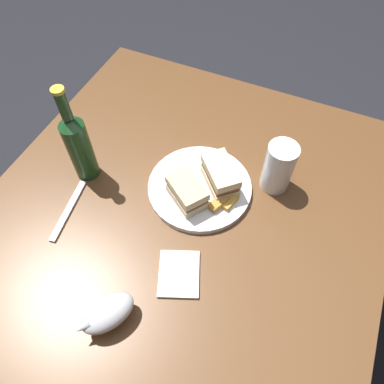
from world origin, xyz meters
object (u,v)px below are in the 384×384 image
at_px(cider_bottle, 79,144).
at_px(fork, 68,210).
at_px(gravy_boat, 107,314).
at_px(plate, 200,187).
at_px(sandwich_half_left, 188,192).
at_px(sandwich_half_right, 220,176).
at_px(napkin, 179,274).
at_px(pint_glass, 278,170).

distance_m(cider_bottle, fork, 0.17).
bearing_deg(cider_bottle, gravy_boat, 39.04).
xyz_separation_m(plate, gravy_boat, (0.38, -0.04, 0.03)).
height_order(sandwich_half_left, sandwich_half_right, sandwich_half_right).
distance_m(plate, napkin, 0.24).
xyz_separation_m(napkin, fork, (-0.04, -0.32, -0.00)).
relative_size(plate, fork, 1.48).
distance_m(cider_bottle, napkin, 0.40).
bearing_deg(gravy_boat, napkin, 148.70).
height_order(sandwich_half_left, fork, sandwich_half_left).
bearing_deg(sandwich_half_left, pint_glass, 128.67).
xyz_separation_m(sandwich_half_right, fork, (0.22, -0.32, -0.05)).
bearing_deg(cider_bottle, pint_glass, 109.01).
bearing_deg(plate, sandwich_half_left, -12.21).
distance_m(sandwich_half_right, napkin, 0.26).
xyz_separation_m(pint_glass, gravy_boat, (0.48, -0.21, -0.02)).
distance_m(plate, sandwich_half_left, 0.06).
height_order(plate, sandwich_half_right, sandwich_half_right).
bearing_deg(gravy_boat, sandwich_half_left, 175.03).
distance_m(gravy_boat, fork, 0.30).
bearing_deg(napkin, pint_glass, 159.79).
xyz_separation_m(sandwich_half_left, pint_glass, (-0.15, 0.18, 0.01)).
relative_size(plate, napkin, 2.43).
bearing_deg(pint_glass, sandwich_half_right, -61.91).
distance_m(napkin, fork, 0.33).
bearing_deg(plate, cider_bottle, -77.49).
height_order(sandwich_half_left, cider_bottle, cider_bottle).
xyz_separation_m(sandwich_half_right, gravy_boat, (0.41, -0.08, -0.01)).
bearing_deg(plate, napkin, 12.04).
bearing_deg(napkin, gravy_boat, -31.30).
xyz_separation_m(pint_glass, napkin, (0.33, -0.12, -0.06)).
bearing_deg(cider_bottle, plate, 102.51).
bearing_deg(fork, plate, 116.17).
bearing_deg(cider_bottle, sandwich_half_left, 93.06).
relative_size(sandwich_half_right, gravy_boat, 0.97).
bearing_deg(gravy_boat, cider_bottle, -140.96).
distance_m(sandwich_half_right, fork, 0.39).
height_order(cider_bottle, fork, cider_bottle).
distance_m(pint_glass, gravy_boat, 0.52).
xyz_separation_m(gravy_boat, fork, (-0.19, -0.23, -0.04)).
xyz_separation_m(sandwich_half_left, sandwich_half_right, (-0.08, 0.05, 0.00)).
height_order(plate, sandwich_half_left, sandwich_half_left).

